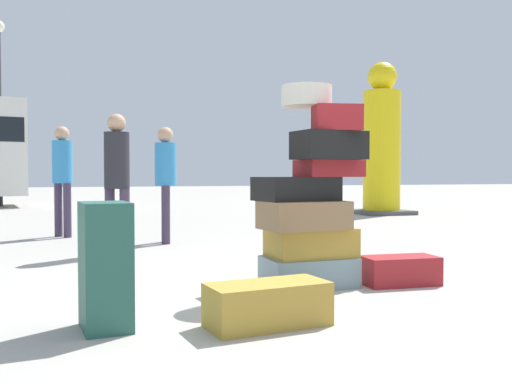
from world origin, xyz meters
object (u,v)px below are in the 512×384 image
suitcase_maroon_right_side (400,271)px  person_bearded_onlooker (117,171)px  suitcase_teal_foreground_far (105,266)px  suitcase_tower (311,206)px  suitcase_tan_white_trunk (268,304)px  yellow_dummy_statue (382,147)px  person_tourist_with_camera (166,174)px  suitcase_tan_left_side (321,245)px  person_passerby_in_red (62,171)px

suitcase_maroon_right_side → person_bearded_onlooker: size_ratio=0.39×
suitcase_teal_foreground_far → suitcase_maroon_right_side: 2.63m
suitcase_tower → person_bearded_onlooker: suitcase_tower is taller
suitcase_tan_white_trunk → person_bearded_onlooker: person_bearded_onlooker is taller
suitcase_tan_white_trunk → yellow_dummy_statue: bearing=48.0°
suitcase_teal_foreground_far → suitcase_maroon_right_side: size_ratio=1.22×
suitcase_tan_white_trunk → person_tourist_with_camera: 4.57m
suitcase_tower → person_tourist_with_camera: size_ratio=1.06×
suitcase_tan_left_side → person_bearded_onlooker: person_bearded_onlooker is taller
suitcase_tower → suitcase_tan_white_trunk: suitcase_tower is taller
person_tourist_with_camera → suitcase_tan_left_side: bearing=50.1°
yellow_dummy_statue → suitcase_teal_foreground_far: bearing=-129.3°
suitcase_tan_white_trunk → person_bearded_onlooker: 3.70m
suitcase_maroon_right_side → suitcase_tan_white_trunk: bearing=-146.2°
person_tourist_with_camera → person_passerby_in_red: size_ratio=0.96×
suitcase_maroon_right_side → person_tourist_with_camera: bearing=116.3°
suitcase_tower → person_passerby_in_red: size_ratio=1.01×
suitcase_tan_white_trunk → yellow_dummy_statue: 10.56m
suitcase_teal_foreground_far → person_tourist_with_camera: (1.01, 4.26, 0.58)m
suitcase_teal_foreground_far → suitcase_maroon_right_side: bearing=8.2°
suitcase_maroon_right_side → person_passerby_in_red: size_ratio=0.38×
person_passerby_in_red → suitcase_tan_left_side: bearing=6.7°
suitcase_tower → suitcase_maroon_right_side: suitcase_tower is taller
suitcase_tan_left_side → person_bearded_onlooker: (-2.31, 0.83, 0.88)m
person_passerby_in_red → suitcase_maroon_right_side: bearing=-6.7°
person_bearded_onlooker → yellow_dummy_statue: 8.37m
suitcase_maroon_right_side → person_tourist_with_camera: person_tourist_with_camera is taller
yellow_dummy_statue → suitcase_tan_left_side: bearing=-125.8°
suitcase_maroon_right_side → person_tourist_with_camera: (-1.53, 3.59, 0.85)m
person_tourist_with_camera → yellow_dummy_statue: bearing=133.9°
suitcase_tower → suitcase_maroon_right_side: (0.78, -0.16, -0.58)m
suitcase_teal_foreground_far → person_tourist_with_camera: size_ratio=0.49×
suitcase_tan_white_trunk → person_passerby_in_red: size_ratio=0.45×
suitcase_tan_white_trunk → suitcase_tan_left_side: size_ratio=1.29×
suitcase_tower → person_passerby_in_red: bearing=114.7°
suitcase_maroon_right_side → suitcase_tower: bearing=172.1°
suitcase_tower → person_bearded_onlooker: bearing=120.8°
suitcase_teal_foreground_far → person_bearded_onlooker: person_bearded_onlooker is taller
suitcase_maroon_right_side → yellow_dummy_statue: (4.34, 7.73, 1.51)m
person_passerby_in_red → suitcase_tan_white_trunk: bearing=-24.3°
suitcase_maroon_right_side → person_passerby_in_red: (-2.93, 4.82, 0.90)m
suitcase_teal_foreground_far → suitcase_maroon_right_side: suitcase_teal_foreground_far is taller
suitcase_teal_foreground_far → yellow_dummy_statue: 10.92m
person_bearded_onlooker → person_passerby_in_red: (-0.68, 2.20, 0.01)m
suitcase_teal_foreground_far → suitcase_tan_left_side: 3.58m
suitcase_teal_foreground_far → suitcase_tan_white_trunk: suitcase_teal_foreground_far is taller
person_tourist_with_camera → yellow_dummy_statue: size_ratio=0.44×
suitcase_tower → person_passerby_in_red: (-2.15, 4.67, 0.32)m
suitcase_tower → suitcase_teal_foreground_far: suitcase_tower is taller
suitcase_tan_left_side → person_passerby_in_red: person_passerby_in_red is taller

